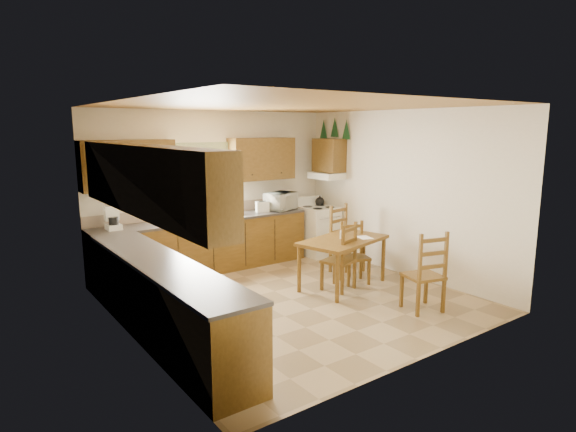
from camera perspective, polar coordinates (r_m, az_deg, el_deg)
floor at (r=6.94m, az=0.46°, el=-9.88°), size 4.50×4.50×0.00m
ceiling at (r=6.52m, az=0.49°, el=12.98°), size 4.50×4.50×0.00m
wall_left at (r=5.58m, az=-18.44°, el=-1.04°), size 4.50×4.50×0.00m
wall_right at (r=8.13m, az=13.36°, el=2.65°), size 4.50×4.50×0.00m
wall_back at (r=8.50m, az=-8.59°, el=3.14°), size 4.50×4.50×0.00m
wall_front at (r=5.00m, az=15.98°, el=-2.20°), size 4.50×4.50×0.00m
lower_cab_back at (r=8.23m, az=-9.77°, el=-3.57°), size 3.75×0.60×0.88m
lower_cab_left at (r=5.78m, az=-14.59°, el=-9.82°), size 0.60×3.60×0.88m
counter_back at (r=8.13m, az=-9.87°, el=-0.43°), size 3.75×0.63×0.04m
counter_left at (r=5.64m, az=-14.80°, el=-5.43°), size 0.63×3.60×0.04m
backsplash at (r=8.37m, az=-10.77°, el=0.62°), size 3.75×0.01×0.18m
upper_cab_back_left at (r=7.70m, az=-18.43°, el=5.77°), size 1.41×0.33×0.75m
upper_cab_back_right at (r=8.74m, az=-3.12°, el=6.77°), size 1.25×0.33×0.75m
upper_cab_left at (r=5.42m, az=-16.60°, el=4.13°), size 0.33×3.60×0.75m
upper_cab_stove at (r=9.12m, az=4.88°, el=7.18°), size 0.33×0.62×0.62m
range_hood at (r=9.11m, az=4.60°, el=4.79°), size 0.44×0.62×0.12m
window_frame at (r=8.31m, az=-10.37°, el=4.32°), size 1.13×0.02×1.18m
window_pane at (r=8.31m, az=-10.35°, el=4.32°), size 1.05×0.01×1.10m
window_valance at (r=8.25m, az=-10.39°, el=7.76°), size 1.19×0.01×0.24m
sink_basin at (r=8.16m, az=-9.41°, el=-0.09°), size 0.75×0.45×0.04m
pine_decal_a at (r=8.95m, az=6.92°, el=10.16°), size 0.22×0.22×0.36m
pine_decal_b at (r=9.19m, az=5.55°, el=10.44°), size 0.22×0.22×0.36m
pine_decal_c at (r=9.43m, az=4.24°, el=10.21°), size 0.22×0.22×0.36m
stove at (r=9.21m, az=3.63°, el=-1.84°), size 0.62×0.64×0.91m
coffeemaker at (r=7.55m, az=-20.03°, el=-0.18°), size 0.24×0.28×0.36m
paper_towel at (r=8.41m, az=-5.92°, el=1.09°), size 0.15×0.15×0.27m
toaster at (r=8.64m, az=-3.07°, el=1.11°), size 0.26×0.20×0.19m
microwave at (r=8.84m, az=-0.88°, el=1.77°), size 0.63×0.54×0.32m
dining_table at (r=7.44m, az=6.50°, el=-5.52°), size 1.55×1.11×0.75m
chair_near_left at (r=7.26m, az=6.02°, el=-4.78°), size 0.53×0.52×1.02m
chair_near_right at (r=6.66m, az=15.75°, el=-6.26°), size 0.55×0.54×1.09m
chair_far_left at (r=7.61m, az=7.96°, el=-4.40°), size 0.51×0.50×0.95m
chair_far_right at (r=8.15m, az=7.06°, el=-2.76°), size 0.55×0.53×1.12m
table_paper at (r=7.47m, az=9.04°, el=-2.52°), size 0.25×0.29×0.00m
table_card at (r=7.35m, az=6.38°, el=-2.18°), size 0.09×0.06×0.13m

